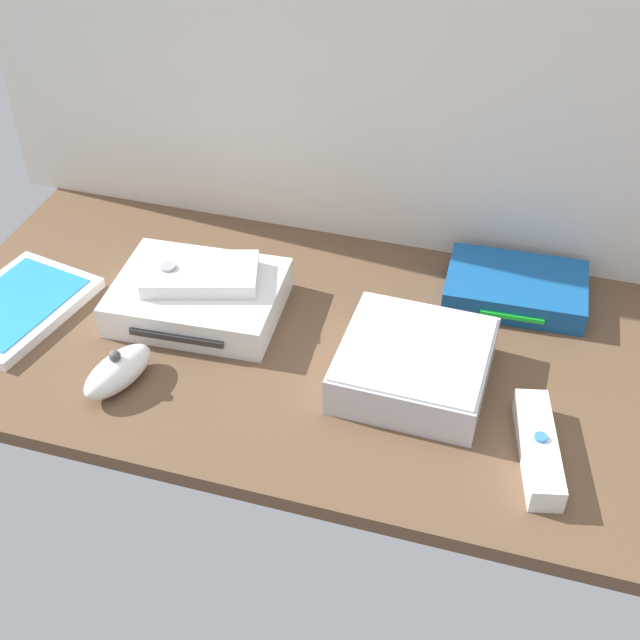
# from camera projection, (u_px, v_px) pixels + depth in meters

# --- Properties ---
(ground_plane) EXTENTS (1.00, 0.48, 0.02)m
(ground_plane) POSITION_uv_depth(u_px,v_px,m) (320.00, 351.00, 1.07)
(ground_plane) COLOR brown
(ground_plane) RESTS_ON ground
(back_wall) EXTENTS (1.10, 0.01, 0.64)m
(back_wall) POSITION_uv_depth(u_px,v_px,m) (377.00, 18.00, 1.04)
(back_wall) COLOR silver
(back_wall) RESTS_ON ground
(game_console) EXTENTS (0.22, 0.17, 0.04)m
(game_console) POSITION_uv_depth(u_px,v_px,m) (198.00, 297.00, 1.11)
(game_console) COLOR white
(game_console) RESTS_ON ground_plane
(mini_computer) EXTENTS (0.17, 0.17, 0.05)m
(mini_computer) POSITION_uv_depth(u_px,v_px,m) (414.00, 364.00, 1.00)
(mini_computer) COLOR silver
(mini_computer) RESTS_ON ground_plane
(game_case) EXTENTS (0.17, 0.21, 0.02)m
(game_case) POSITION_uv_depth(u_px,v_px,m) (16.00, 307.00, 1.11)
(game_case) COLOR white
(game_case) RESTS_ON ground_plane
(network_router) EXTENTS (0.18, 0.13, 0.03)m
(network_router) POSITION_uv_depth(u_px,v_px,m) (516.00, 288.00, 1.13)
(network_router) COLOR #145193
(network_router) RESTS_ON ground_plane
(remote_wand) EXTENTS (0.07, 0.15, 0.03)m
(remote_wand) POSITION_uv_depth(u_px,v_px,m) (538.00, 448.00, 0.92)
(remote_wand) COLOR white
(remote_wand) RESTS_ON ground_plane
(remote_nunchuk) EXTENTS (0.07, 0.11, 0.05)m
(remote_nunchuk) POSITION_uv_depth(u_px,v_px,m) (118.00, 371.00, 1.00)
(remote_nunchuk) COLOR white
(remote_nunchuk) RESTS_ON ground_plane
(remote_classic_pad) EXTENTS (0.16, 0.12, 0.02)m
(remote_classic_pad) POSITION_uv_depth(u_px,v_px,m) (200.00, 274.00, 1.09)
(remote_classic_pad) COLOR white
(remote_classic_pad) RESTS_ON game_console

